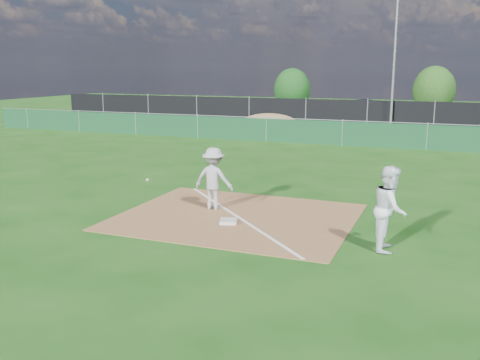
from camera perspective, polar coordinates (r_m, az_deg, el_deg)
name	(u,v)px	position (r m, az deg, el deg)	size (l,w,h in m)	color
ground	(318,162)	(22.43, 8.33, 1.95)	(90.00, 90.00, 0.00)	#17490F
infield_dirt	(237,217)	(14.03, -0.35, -3.93)	(6.00, 5.00, 0.02)	brown
foul_line	(237,216)	(14.03, -0.35, -3.87)	(0.08, 7.00, 0.01)	white
green_fence	(342,134)	(27.18, 10.85, 4.89)	(44.00, 0.05, 1.20)	#103D20
dirt_mound	(270,123)	(31.82, 3.17, 6.06)	(3.38, 2.60, 1.17)	olive
black_fence	(367,114)	(35.00, 13.41, 6.81)	(46.00, 0.04, 1.80)	black
parking_lot	(377,121)	(40.01, 14.42, 6.08)	(46.00, 9.00, 0.01)	black
light_pole	(394,64)	(34.39, 16.11, 11.76)	(0.16, 0.16, 8.00)	slate
first_base	(228,221)	(13.43, -1.24, -4.42)	(0.42, 0.42, 0.09)	silver
play_at_first	(214,179)	(14.58, -2.83, 0.15)	(2.54, 0.64, 1.70)	#B8B8BB
runner	(390,208)	(11.77, 15.72, -2.93)	(0.89, 0.70, 1.84)	white
car_left	(291,108)	(41.52, 5.47, 7.65)	(1.76, 4.38, 1.49)	#ACAFB4
car_mid	(366,111)	(39.32, 13.34, 7.18)	(1.64, 4.71, 1.55)	black
car_right	(437,114)	(38.69, 20.28, 6.63)	(2.04, 5.02, 1.46)	black
tree_left	(292,89)	(47.42, 5.57, 9.60)	(3.16, 3.16, 3.75)	#382316
tree_mid	(434,90)	(46.31, 19.98, 9.01)	(3.33, 3.33, 3.94)	#382316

